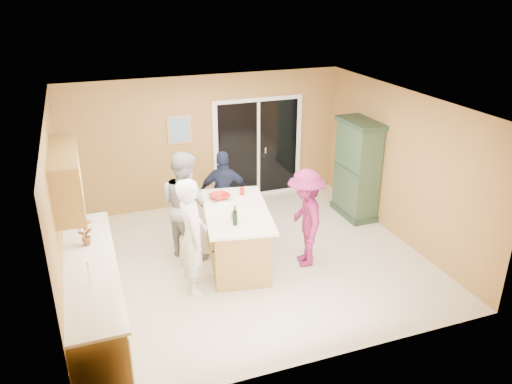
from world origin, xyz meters
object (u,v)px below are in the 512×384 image
object	(u,v)px
woman_navy	(224,194)
green_hutch	(357,170)
woman_grey	(185,204)
woman_white	(192,236)
woman_magenta	(305,218)
kitchen_island	(237,238)

from	to	relation	value
woman_navy	green_hutch	bearing A→B (deg)	-167.54
green_hutch	woman_grey	world-z (taller)	green_hutch
woman_white	green_hutch	bearing A→B (deg)	-61.37
woman_magenta	woman_white	bearing A→B (deg)	-74.71
kitchen_island	woman_navy	world-z (taller)	woman_navy
woman_white	woman_magenta	xyz separation A→B (m)	(1.83, 0.12, -0.08)
green_hutch	woman_grey	xyz separation A→B (m)	(-3.39, -0.38, -0.02)
green_hutch	woman_navy	distance (m)	2.60
woman_navy	woman_white	bearing A→B (deg)	73.19
woman_white	woman_navy	bearing A→B (deg)	-24.91
woman_white	woman_grey	xyz separation A→B (m)	(0.12, 1.07, 0.02)
woman_grey	woman_navy	bearing A→B (deg)	-93.21
woman_navy	woman_magenta	xyz separation A→B (m)	(0.90, -1.42, 0.02)
green_hutch	woman_grey	bearing A→B (deg)	-173.67
woman_grey	woman_magenta	xyz separation A→B (m)	(1.70, -0.96, -0.10)
woman_navy	woman_magenta	distance (m)	1.68
kitchen_island	woman_grey	world-z (taller)	woman_grey
woman_navy	woman_magenta	size ratio (longest dim) A/B	0.97
kitchen_island	woman_magenta	distance (m)	1.13
kitchen_island	woman_magenta	xyz separation A→B (m)	(1.01, -0.37, 0.35)
kitchen_island	green_hutch	bearing A→B (deg)	29.79
woman_grey	woman_magenta	bearing A→B (deg)	-152.38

